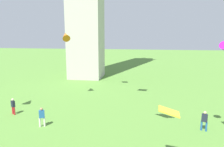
% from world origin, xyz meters
% --- Properties ---
extents(person_2, '(0.52, 0.47, 1.73)m').
position_xyz_m(person_2, '(-7.63, 21.98, 0.98)').
color(person_2, red).
rests_on(person_2, ground_plane).
extents(person_3, '(0.54, 0.44, 1.82)m').
position_xyz_m(person_3, '(-3.22, 19.59, 1.03)').
color(person_3, silver).
rests_on(person_3, ground_plane).
extents(person_4, '(0.53, 0.43, 1.79)m').
position_xyz_m(person_4, '(11.15, 20.91, 1.01)').
color(person_4, '#235693').
rests_on(person_4, ground_plane).
extents(kite_flying_2, '(1.31, 0.95, 0.47)m').
position_xyz_m(kite_flying_2, '(7.36, 14.96, 3.79)').
color(kite_flying_2, gold).
extents(kite_flying_4, '(1.59, 1.87, 1.48)m').
position_xyz_m(kite_flying_4, '(-3.84, 28.00, 8.14)').
color(kite_flying_4, '#D06716').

